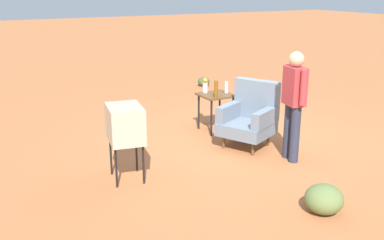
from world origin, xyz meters
TOP-DOWN VIEW (x-y plane):
  - ground_plane at (0.00, 0.00)m, footprint 60.00×60.00m
  - armchair at (0.18, -0.10)m, footprint 1.02×1.03m
  - side_table at (-0.76, -0.18)m, footprint 0.56×0.56m
  - tv_on_stand at (0.48, -2.35)m, footprint 0.67×0.54m
  - person_standing at (0.99, 0.08)m, footprint 0.56×0.29m
  - bottle_short_clear at (-0.77, 0.04)m, footprint 0.06×0.06m
  - bottle_tall_amber at (-0.54, -0.32)m, footprint 0.07×0.07m
  - flower_vase at (-0.97, -0.28)m, footprint 0.15×0.10m
  - shrub_near at (-4.05, 1.47)m, footprint 0.31×0.31m
  - shrub_mid at (2.46, -0.68)m, footprint 0.45×0.45m

SIDE VIEW (x-z plane):
  - ground_plane at x=0.00m, z-range 0.00..0.00m
  - shrub_near at x=-4.05m, z-range 0.00..0.24m
  - shrub_mid at x=2.46m, z-range 0.00..0.35m
  - armchair at x=0.18m, z-range -0.03..1.03m
  - side_table at x=-0.76m, z-range 0.23..0.91m
  - bottle_short_clear at x=-0.77m, z-range 0.67..0.87m
  - tv_on_stand at x=0.48m, z-range 0.27..1.30m
  - flower_vase at x=-0.97m, z-range 0.69..0.96m
  - bottle_tall_amber at x=-0.54m, z-range 0.67..0.97m
  - person_standing at x=0.99m, z-range 0.12..1.76m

